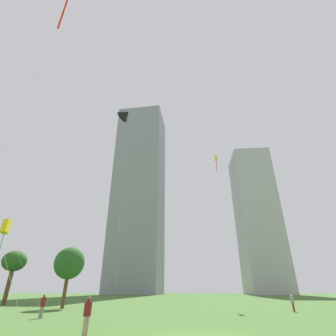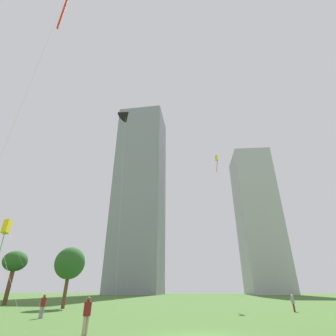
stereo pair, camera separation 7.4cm
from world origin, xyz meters
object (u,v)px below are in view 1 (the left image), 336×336
kite_flying_0 (216,160)px  park_tree_1 (69,263)px  distant_highrise_1 (257,218)px  person_standing_0 (43,304)px  kite_flying_3 (125,114)px  kite_flying_1 (6,227)px  park_tree_2 (14,262)px  person_standing_2 (87,312)px  person_standing_1 (292,302)px  distant_highrise_0 (139,193)px

kite_flying_0 → park_tree_1: size_ratio=3.84×
distant_highrise_1 → park_tree_1: bearing=-119.6°
person_standing_0 → park_tree_1: size_ratio=0.24×
kite_flying_0 → kite_flying_3: (-15.51, -16.36, 0.33)m
kite_flying_1 → park_tree_2: 6.03m
person_standing_2 → distant_highrise_1: distant_highrise_1 is taller
person_standing_2 → kite_flying_0: kite_flying_0 is taller
park_tree_1 → person_standing_0: bearing=-71.6°
person_standing_0 → distant_highrise_1: (43.33, 97.88, 31.66)m
person_standing_2 → park_tree_1: size_ratio=0.25×
person_standing_1 → park_tree_1: size_ratio=0.23×
kite_flying_0 → park_tree_2: 40.72m
person_standing_0 → kite_flying_3: (2.87, 8.35, 26.19)m
distant_highrise_0 → park_tree_1: bearing=-80.7°
kite_flying_0 → kite_flying_1: kite_flying_0 is taller
person_standing_1 → distant_highrise_1: (20.22, 89.08, 31.73)m
park_tree_1 → distant_highrise_0: 92.29m
kite_flying_0 → kite_flying_1: (-34.16, -11.82, -16.12)m
kite_flying_3 → park_tree_2: kite_flying_3 is taller
kite_flying_0 → distant_highrise_1: (24.95, 73.18, 5.80)m
kite_flying_0 → park_tree_1: bearing=-147.6°
person_standing_1 → kite_flying_0: 30.79m
person_standing_1 → kite_flying_1: 40.32m
person_standing_2 → park_tree_2: bearing=69.6°
kite_flying_1 → kite_flying_3: (18.65, -4.54, 16.45)m
person_standing_2 → park_tree_1: (-10.55, 18.39, 4.17)m
person_standing_1 → park_tree_2: (-38.76, 7.82, 5.07)m
person_standing_1 → park_tree_2: size_ratio=0.21×
person_standing_2 → kite_flying_3: bearing=41.0°
person_standing_0 → distant_highrise_1: 111.63m
kite_flying_3 → park_tree_1: (-6.44, 2.42, -22.00)m
kite_flying_3 → distant_highrise_0: (-16.24, 84.68, 18.69)m
distant_highrise_1 → kite_flying_0: bearing=-110.2°
kite_flying_0 → kite_flying_3: size_ratio=0.98×
person_standing_1 → distant_highrise_0: size_ratio=0.02×
distant_highrise_1 → kite_flying_3: bearing=-115.7°
kite_flying_1 → distant_highrise_0: (2.41, 80.14, 35.14)m
person_standing_2 → park_tree_2: 33.53m
park_tree_2 → distant_highrise_1: (58.98, 81.27, 26.66)m
person_standing_1 → person_standing_2: size_ratio=0.91×
person_standing_1 → distant_highrise_0: 102.21m
person_standing_1 → kite_flying_3: 33.16m
kite_flying_0 → distant_highrise_0: size_ratio=0.30×
distant_highrise_1 → person_standing_1: bearing=-104.1°
park_tree_2 → distant_highrise_0: size_ratio=0.08×
person_standing_2 → person_standing_0: bearing=69.0°
park_tree_2 → person_standing_1: bearing=-11.4°
person_standing_2 → distant_highrise_0: distant_highrise_0 is taller
person_standing_1 → park_tree_2: park_tree_2 is taller
distant_highrise_1 → kite_flying_1: bearing=-126.2°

